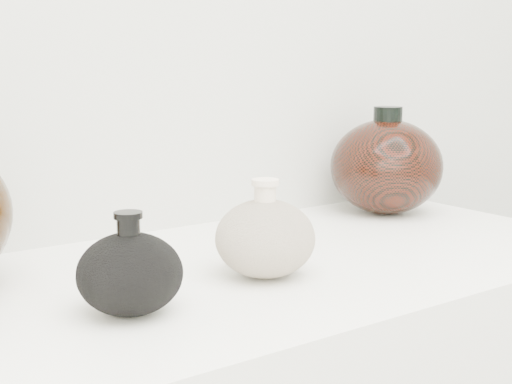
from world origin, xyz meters
TOP-DOWN VIEW (x-y plane):
  - black_gourd_vase at (-0.15, 0.87)m, footprint 0.14×0.14m
  - cream_gourd_vase at (0.05, 0.90)m, footprint 0.15×0.15m
  - right_round_pot at (0.45, 1.08)m, footprint 0.23×0.23m

SIDE VIEW (x-z plane):
  - black_gourd_vase at x=-0.15m, z-range 0.89..1.00m
  - cream_gourd_vase at x=0.05m, z-range 0.89..1.01m
  - right_round_pot at x=0.45m, z-range 0.89..1.08m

